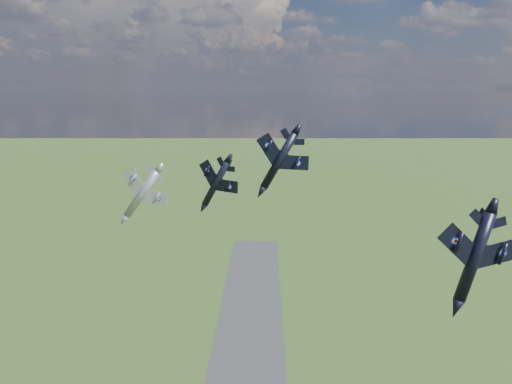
# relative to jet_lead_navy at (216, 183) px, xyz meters

# --- Properties ---
(jet_lead_navy) EXTENTS (13.59, 15.32, 6.88)m
(jet_lead_navy) POSITION_rel_jet_lead_navy_xyz_m (0.00, 0.00, 0.00)
(jet_lead_navy) COLOR black
(jet_right_navy) EXTENTS (11.73, 14.83, 5.34)m
(jet_right_navy) POSITION_rel_jet_lead_navy_xyz_m (30.95, -34.15, -1.39)
(jet_right_navy) COLOR black
(jet_high_navy) EXTENTS (13.09, 16.81, 8.28)m
(jet_high_navy) POSITION_rel_jet_lead_navy_xyz_m (11.08, 4.16, 3.42)
(jet_high_navy) COLOR black
(jet_left_silver) EXTENTS (12.46, 16.02, 8.62)m
(jet_left_silver) POSITION_rel_jet_lead_navy_xyz_m (-13.60, 2.13, -2.36)
(jet_left_silver) COLOR #A7A9B1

